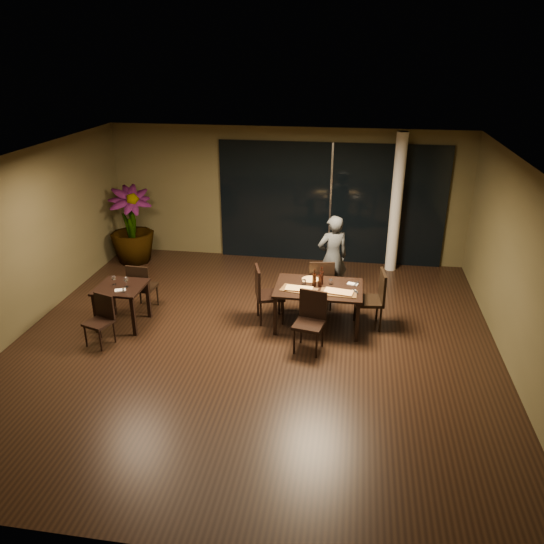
{
  "coord_description": "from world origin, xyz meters",
  "views": [
    {
      "loc": [
        1.51,
        -7.52,
        4.57
      ],
      "look_at": [
        0.21,
        0.63,
        1.05
      ],
      "focal_mm": 35.0,
      "sensor_mm": 36.0,
      "label": 1
    }
  ],
  "objects_px": {
    "chair_main_far": "(321,282)",
    "chair_main_near": "(311,318)",
    "bottle_c": "(321,276)",
    "bottle_b": "(320,279)",
    "bottle_a": "(314,278)",
    "chair_side_far": "(141,285)",
    "diner": "(332,257)",
    "main_table": "(319,291)",
    "chair_main_right": "(374,296)",
    "side_table": "(121,293)",
    "potted_plant": "(131,225)",
    "chair_side_near": "(101,317)",
    "chair_main_left": "(265,291)"
  },
  "relations": [
    {
      "from": "bottle_c",
      "to": "bottle_b",
      "type": "bearing_deg",
      "value": -97.51
    },
    {
      "from": "chair_main_far",
      "to": "chair_main_near",
      "type": "xyz_separation_m",
      "value": [
        -0.06,
        -1.43,
        -0.01
      ]
    },
    {
      "from": "chair_main_right",
      "to": "bottle_b",
      "type": "xyz_separation_m",
      "value": [
        -0.94,
        -0.1,
        0.31
      ]
    },
    {
      "from": "potted_plant",
      "to": "bottle_c",
      "type": "xyz_separation_m",
      "value": [
        4.43,
        -2.27,
        0.04
      ]
    },
    {
      "from": "chair_main_right",
      "to": "chair_side_near",
      "type": "bearing_deg",
      "value": -81.14
    },
    {
      "from": "bottle_c",
      "to": "chair_side_far",
      "type": "bearing_deg",
      "value": -178.99
    },
    {
      "from": "chair_side_near",
      "to": "potted_plant",
      "type": "relative_size",
      "value": 0.49
    },
    {
      "from": "main_table",
      "to": "bottle_c",
      "type": "bearing_deg",
      "value": 76.2
    },
    {
      "from": "main_table",
      "to": "potted_plant",
      "type": "distance_m",
      "value": 5.01
    },
    {
      "from": "diner",
      "to": "bottle_b",
      "type": "relative_size",
      "value": 5.74
    },
    {
      "from": "chair_side_far",
      "to": "chair_main_near",
      "type": "bearing_deg",
      "value": 168.38
    },
    {
      "from": "chair_main_left",
      "to": "chair_side_far",
      "type": "xyz_separation_m",
      "value": [
        -2.32,
        0.03,
        -0.05
      ]
    },
    {
      "from": "chair_side_near",
      "to": "bottle_b",
      "type": "xyz_separation_m",
      "value": [
        3.5,
        1.17,
        0.42
      ]
    },
    {
      "from": "chair_main_near",
      "to": "diner",
      "type": "bearing_deg",
      "value": 94.62
    },
    {
      "from": "chair_main_far",
      "to": "diner",
      "type": "xyz_separation_m",
      "value": [
        0.18,
        0.58,
        0.28
      ]
    },
    {
      "from": "chair_main_near",
      "to": "diner",
      "type": "xyz_separation_m",
      "value": [
        0.23,
        2.01,
        0.28
      ]
    },
    {
      "from": "main_table",
      "to": "chair_side_far",
      "type": "xyz_separation_m",
      "value": [
        -3.27,
        0.07,
        -0.15
      ]
    },
    {
      "from": "chair_main_near",
      "to": "chair_main_right",
      "type": "distance_m",
      "value": 1.36
    },
    {
      "from": "side_table",
      "to": "chair_main_near",
      "type": "relative_size",
      "value": 0.81
    },
    {
      "from": "chair_main_far",
      "to": "diner",
      "type": "height_order",
      "value": "diner"
    },
    {
      "from": "chair_main_left",
      "to": "chair_side_near",
      "type": "height_order",
      "value": "chair_main_left"
    },
    {
      "from": "chair_side_far",
      "to": "potted_plant",
      "type": "height_order",
      "value": "potted_plant"
    },
    {
      "from": "chair_main_near",
      "to": "potted_plant",
      "type": "xyz_separation_m",
      "value": [
        -4.34,
        3.16,
        0.32
      ]
    },
    {
      "from": "side_table",
      "to": "diner",
      "type": "relative_size",
      "value": 0.48
    },
    {
      "from": "side_table",
      "to": "chair_main_far",
      "type": "xyz_separation_m",
      "value": [
        3.39,
        1.17,
        -0.07
      ]
    },
    {
      "from": "main_table",
      "to": "chair_main_right",
      "type": "relative_size",
      "value": 1.44
    },
    {
      "from": "side_table",
      "to": "chair_main_right",
      "type": "xyz_separation_m",
      "value": [
        4.36,
        0.62,
        -0.04
      ]
    },
    {
      "from": "main_table",
      "to": "chair_main_far",
      "type": "xyz_separation_m",
      "value": [
        -0.01,
        0.67,
        -0.12
      ]
    },
    {
      "from": "potted_plant",
      "to": "chair_side_near",
      "type": "bearing_deg",
      "value": -75.43
    },
    {
      "from": "bottle_c",
      "to": "main_table",
      "type": "bearing_deg",
      "value": -103.8
    },
    {
      "from": "chair_main_far",
      "to": "bottle_c",
      "type": "height_order",
      "value": "bottle_c"
    },
    {
      "from": "chair_main_right",
      "to": "chair_main_left",
      "type": "bearing_deg",
      "value": -94.56
    },
    {
      "from": "chair_main_right",
      "to": "chair_side_far",
      "type": "height_order",
      "value": "chair_main_right"
    },
    {
      "from": "chair_side_far",
      "to": "chair_main_left",
      "type": "bearing_deg",
      "value": -177.77
    },
    {
      "from": "chair_main_left",
      "to": "diner",
      "type": "bearing_deg",
      "value": -60.47
    },
    {
      "from": "side_table",
      "to": "bottle_a",
      "type": "xyz_separation_m",
      "value": [
        3.32,
        0.52,
        0.28
      ]
    },
    {
      "from": "bottle_a",
      "to": "main_table",
      "type": "bearing_deg",
      "value": -13.69
    },
    {
      "from": "side_table",
      "to": "bottle_b",
      "type": "xyz_separation_m",
      "value": [
        3.42,
        0.52,
        0.27
      ]
    },
    {
      "from": "chair_main_far",
      "to": "bottle_b",
      "type": "height_order",
      "value": "bottle_b"
    },
    {
      "from": "bottle_a",
      "to": "chair_side_far",
      "type": "bearing_deg",
      "value": 179.07
    },
    {
      "from": "chair_main_left",
      "to": "chair_side_near",
      "type": "bearing_deg",
      "value": 97.5
    },
    {
      "from": "bottle_b",
      "to": "chair_main_far",
      "type": "bearing_deg",
      "value": 92.18
    },
    {
      "from": "main_table",
      "to": "chair_main_near",
      "type": "height_order",
      "value": "chair_main_near"
    },
    {
      "from": "potted_plant",
      "to": "chair_main_near",
      "type": "bearing_deg",
      "value": -36.1
    },
    {
      "from": "bottle_a",
      "to": "bottle_c",
      "type": "height_order",
      "value": "bottle_c"
    },
    {
      "from": "main_table",
      "to": "chair_main_left",
      "type": "distance_m",
      "value": 0.95
    },
    {
      "from": "side_table",
      "to": "chair_main_right",
      "type": "relative_size",
      "value": 0.77
    },
    {
      "from": "chair_side_far",
      "to": "bottle_a",
      "type": "xyz_separation_m",
      "value": [
        3.19,
        -0.05,
        0.38
      ]
    },
    {
      "from": "bottle_c",
      "to": "potted_plant",
      "type": "bearing_deg",
      "value": 152.91
    },
    {
      "from": "bottle_b",
      "to": "chair_side_near",
      "type": "bearing_deg",
      "value": -161.55
    }
  ]
}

